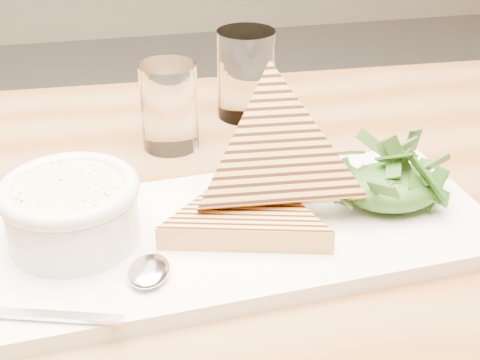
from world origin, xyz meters
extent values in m
cube|color=olive|center=(-0.10, -0.09, 0.74)|extent=(1.31, 0.90, 0.04)
cylinder|color=olive|center=(0.49, 0.29, 0.36)|extent=(0.06, 0.06, 0.72)
cube|color=white|center=(-0.02, -0.07, 0.77)|extent=(0.45, 0.23, 0.02)
cylinder|color=white|center=(-0.16, -0.06, 0.80)|extent=(0.11, 0.11, 0.04)
cylinder|color=beige|center=(-0.16, -0.06, 0.83)|extent=(0.09, 0.09, 0.01)
torus|color=white|center=(-0.16, -0.06, 0.83)|extent=(0.12, 0.12, 0.01)
ellipsoid|color=#11390E|center=(0.13, -0.06, 0.80)|extent=(0.09, 0.07, 0.04)
ellipsoid|color=silver|center=(-0.11, -0.13, 0.78)|extent=(0.05, 0.05, 0.01)
cube|color=silver|center=(-0.18, -0.16, 0.78)|extent=(0.11, 0.04, 0.00)
cylinder|color=white|center=(-0.06, 0.13, 0.81)|extent=(0.06, 0.06, 0.10)
cylinder|color=white|center=(0.05, 0.20, 0.82)|extent=(0.07, 0.07, 0.11)
camera|label=1|loc=(-0.13, -0.55, 1.11)|focal=50.00mm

